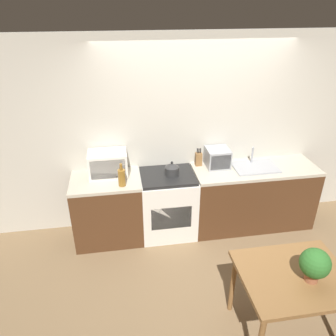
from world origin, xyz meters
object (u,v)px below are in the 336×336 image
(toaster_oven, at_px, (218,158))
(dining_table, at_px, (294,282))
(kettle, at_px, (172,169))
(microwave, at_px, (108,164))
(stove_range, at_px, (168,204))
(bottle, at_px, (122,177))

(toaster_oven, height_order, dining_table, toaster_oven)
(kettle, relative_size, microwave, 0.39)
(stove_range, distance_m, bottle, 0.84)
(kettle, bearing_deg, bottle, -164.95)
(bottle, height_order, toaster_oven, bottle)
(toaster_oven, bearing_deg, bottle, -166.43)
(microwave, relative_size, toaster_oven, 1.58)
(microwave, xyz_separation_m, toaster_oven, (1.45, 0.01, -0.03))
(toaster_oven, bearing_deg, dining_table, -84.91)
(bottle, height_order, dining_table, bottle)
(bottle, bearing_deg, microwave, 118.16)
(microwave, xyz_separation_m, dining_table, (1.61, -1.86, -0.39))
(stove_range, bearing_deg, bottle, -163.39)
(microwave, relative_size, bottle, 1.65)
(stove_range, distance_m, microwave, 0.97)
(stove_range, relative_size, toaster_oven, 2.94)
(microwave, bearing_deg, bottle, -61.84)
(microwave, xyz_separation_m, bottle, (0.16, -0.30, -0.04))
(kettle, xyz_separation_m, bottle, (-0.64, -0.17, 0.03))
(toaster_oven, bearing_deg, microwave, -179.49)
(bottle, distance_m, dining_table, 2.16)
(kettle, relative_size, bottle, 0.64)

